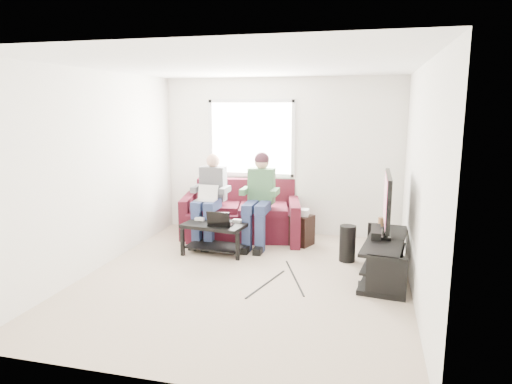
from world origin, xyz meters
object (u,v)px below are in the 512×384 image
subwoofer (347,243)px  end_table (301,229)px  sofa (241,217)px  tv_stand (385,259)px  tv (387,201)px  coffee_table (215,231)px

subwoofer → end_table: bearing=141.2°
sofa → subwoofer: (1.78, -0.81, -0.08)m
tv_stand → subwoofer: subwoofer is taller
sofa → tv: 2.63m
tv_stand → end_table: (-1.23, 1.06, 0.04)m
sofa → subwoofer: size_ratio=4.23×
coffee_table → tv_stand: size_ratio=0.62×
tv → subwoofer: 0.93m
coffee_table → end_table: size_ratio=1.68×
tv_stand → tv: (-0.00, 0.10, 0.73)m
coffee_table → tv_stand: tv_stand is taller
tv → end_table: 1.71m
coffee_table → tv_stand: (2.40, -0.37, -0.11)m
end_table → tv_stand: bearing=-40.9°
sofa → coffee_table: bearing=-98.1°
coffee_table → subwoofer: subwoofer is taller
tv_stand → end_table: end_table is taller
tv_stand → sofa: bearing=150.5°
subwoofer → tv: bearing=-37.1°
tv → tv_stand: bearing=-88.5°
coffee_table → end_table: end_table is taller
subwoofer → end_table: (-0.74, 0.59, 0.00)m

